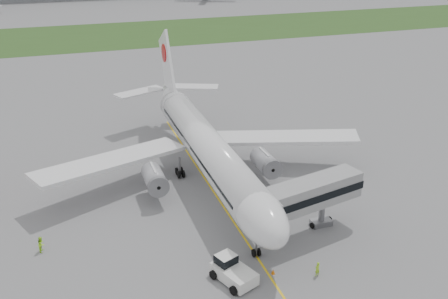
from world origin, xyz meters
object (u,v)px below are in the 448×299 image
object	(u,v)px
airliner	(204,143)
ground_crew_near	(317,269)
pushback_tug	(232,270)
jet_bridge	(301,198)

from	to	relation	value
airliner	ground_crew_near	xyz separation A→B (m)	(4.77, -25.10, -4.83)
pushback_tug	jet_bridge	bearing A→B (deg)	3.65
pushback_tug	ground_crew_near	xyz separation A→B (m)	(8.70, -2.34, -0.31)
jet_bridge	pushback_tug	bearing A→B (deg)	-167.38
airliner	ground_crew_near	distance (m)	26.00
airliner	pushback_tug	distance (m)	23.54
ground_crew_near	jet_bridge	bearing A→B (deg)	-117.55
pushback_tug	jet_bridge	world-z (taller)	jet_bridge
airliner	ground_crew_near	size ratio (longest dim) A/B	32.54
pushback_tug	ground_crew_near	size ratio (longest dim) A/B	3.30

